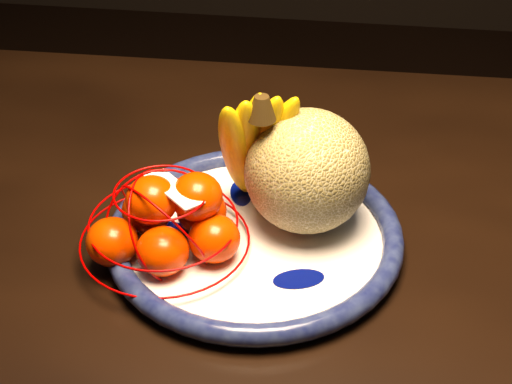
# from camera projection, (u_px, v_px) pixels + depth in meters

# --- Properties ---
(dining_table) EXTENTS (1.44, 0.88, 0.72)m
(dining_table) POSITION_uv_depth(u_px,v_px,m) (179.00, 271.00, 0.99)
(dining_table) COLOR black
(dining_table) RESTS_ON ground
(fruit_bowl) EXTENTS (0.34, 0.34, 0.03)m
(fruit_bowl) POSITION_uv_depth(u_px,v_px,m) (255.00, 236.00, 0.91)
(fruit_bowl) COLOR white
(fruit_bowl) RESTS_ON dining_table
(cantaloupe) EXTENTS (0.14, 0.14, 0.14)m
(cantaloupe) POSITION_uv_depth(u_px,v_px,m) (307.00, 171.00, 0.89)
(cantaloupe) COLOR olive
(cantaloupe) RESTS_ON fruit_bowl
(banana_bunch) EXTENTS (0.11, 0.12, 0.19)m
(banana_bunch) POSITION_uv_depth(u_px,v_px,m) (253.00, 142.00, 0.90)
(banana_bunch) COLOR yellow
(banana_bunch) RESTS_ON fruit_bowl
(mandarin_bag) EXTENTS (0.20, 0.20, 0.12)m
(mandarin_bag) POSITION_uv_depth(u_px,v_px,m) (168.00, 222.00, 0.87)
(mandarin_bag) COLOR #EF3501
(mandarin_bag) RESTS_ON fruit_bowl
(price_tag) EXTENTS (0.07, 0.07, 0.01)m
(price_tag) POSITION_uv_depth(u_px,v_px,m) (174.00, 189.00, 0.84)
(price_tag) COLOR white
(price_tag) RESTS_ON mandarin_bag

